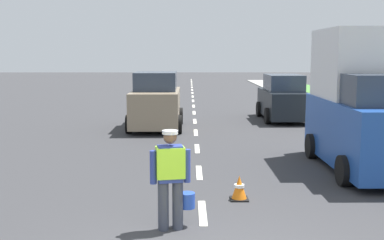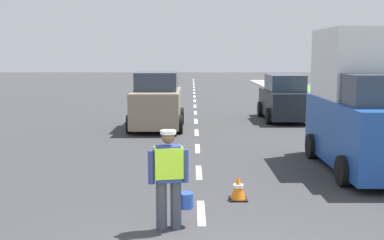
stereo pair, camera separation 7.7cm
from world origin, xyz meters
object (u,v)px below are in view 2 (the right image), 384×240
at_px(delivery_truck, 364,106).
at_px(car_oncoming_lead, 157,102).
at_px(traffic_cone_near, 238,188).
at_px(car_parked_far, 284,99).
at_px(road_worker, 170,175).

bearing_deg(delivery_truck, car_oncoming_lead, 130.62).
xyz_separation_m(traffic_cone_near, delivery_truck, (3.39, 2.66, 1.37)).
distance_m(traffic_cone_near, car_parked_far, 12.06).
height_order(car_parked_far, car_oncoming_lead, car_oncoming_lead).
bearing_deg(road_worker, delivery_truck, 42.45).
relative_size(traffic_cone_near, delivery_truck, 0.11).
bearing_deg(car_oncoming_lead, traffic_cone_near, -76.14).
relative_size(road_worker, car_parked_far, 0.42).
relative_size(delivery_truck, car_parked_far, 1.15).
xyz_separation_m(road_worker, car_oncoming_lead, (-1.00, 10.90, 0.09)).
height_order(road_worker, car_parked_far, car_parked_far).
height_order(road_worker, traffic_cone_near, road_worker).
height_order(road_worker, delivery_truck, delivery_truck).
xyz_separation_m(car_parked_far, car_oncoming_lead, (-5.40, -2.36, 0.09)).
bearing_deg(traffic_cone_near, car_oncoming_lead, 103.86).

